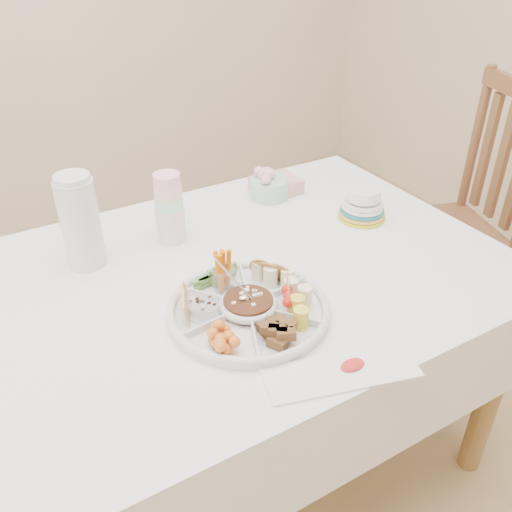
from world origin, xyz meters
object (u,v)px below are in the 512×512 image
dining_table (231,377)px  chair (445,222)px  party_tray (248,307)px  plate_stack (363,205)px  thermos (80,220)px

dining_table → chair: chair is taller
party_tray → plate_stack: plate_stack is taller
chair → dining_table: bearing=-153.1°
dining_table → party_tray: party_tray is taller
party_tray → dining_table: bearing=78.4°
chair → thermos: chair is taller
thermos → plate_stack: 0.83m
thermos → party_tray: bearing=-57.4°
dining_table → chair: (1.05, 0.17, 0.16)m
thermos → chair: bearing=-3.1°
chair → thermos: size_ratio=4.10×
chair → plate_stack: 0.61m
thermos → plate_stack: bearing=-12.4°
dining_table → plate_stack: bearing=6.8°
dining_table → thermos: 0.64m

